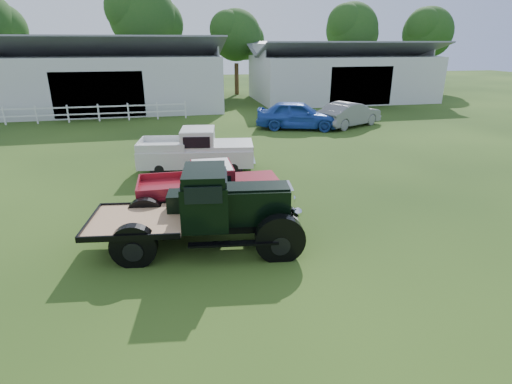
{
  "coord_description": "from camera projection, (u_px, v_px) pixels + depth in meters",
  "views": [
    {
      "loc": [
        -2.16,
        -9.7,
        5.27
      ],
      "look_at": [
        0.2,
        1.2,
        1.05
      ],
      "focal_mm": 28.0,
      "sensor_mm": 36.0,
      "label": 1
    }
  ],
  "objects": [
    {
      "name": "white_pickup",
      "position": [
        196.0,
        151.0,
        16.95
      ],
      "size": [
        5.2,
        2.64,
        1.83
      ],
      "primitive_type": null,
      "rotation": [
        0.0,
        0.0,
        -0.15
      ],
      "color": "silver",
      "rests_on": "ground"
    },
    {
      "name": "tree_d",
      "position": [
        351.0,
        44.0,
        44.03
      ],
      "size": [
        6.0,
        6.0,
        10.0
      ],
      "primitive_type": null,
      "color": "#154611",
      "rests_on": "ground"
    },
    {
      "name": "misc_car_grey",
      "position": [
        350.0,
        114.0,
        26.17
      ],
      "size": [
        5.04,
        3.72,
        1.59
      ],
      "primitive_type": "imported",
      "rotation": [
        0.0,
        0.0,
        2.05
      ],
      "color": "slate",
      "rests_on": "ground"
    },
    {
      "name": "tree_e",
      "position": [
        426.0,
        46.0,
        43.87
      ],
      "size": [
        5.7,
        5.7,
        9.5
      ],
      "primitive_type": null,
      "color": "#154611",
      "rests_on": "ground"
    },
    {
      "name": "tree_c",
      "position": [
        236.0,
        49.0,
        40.73
      ],
      "size": [
        5.4,
        5.4,
        9.0
      ],
      "primitive_type": null,
      "color": "#154611",
      "rests_on": "ground"
    },
    {
      "name": "misc_car_blue",
      "position": [
        298.0,
        115.0,
        25.38
      ],
      "size": [
        5.62,
        3.68,
        1.78
      ],
      "primitive_type": "imported",
      "rotation": [
        0.0,
        0.0,
        1.24
      ],
      "color": "#2149A9",
      "rests_on": "ground"
    },
    {
      "name": "red_pickup",
      "position": [
        210.0,
        189.0,
        12.73
      ],
      "size": [
        4.65,
        1.83,
        1.69
      ],
      "primitive_type": null,
      "rotation": [
        0.0,
        0.0,
        -0.01
      ],
      "color": "maroon",
      "rests_on": "ground"
    },
    {
      "name": "shed_left",
      "position": [
        106.0,
        74.0,
        32.56
      ],
      "size": [
        18.8,
        10.2,
        5.6
      ],
      "primitive_type": null,
      "color": "silver",
      "rests_on": "ground"
    },
    {
      "name": "tree_b",
      "position": [
        145.0,
        36.0,
        39.42
      ],
      "size": [
        6.9,
        6.9,
        11.5
      ],
      "primitive_type": null,
      "color": "#154611",
      "rests_on": "ground"
    },
    {
      "name": "shed_right",
      "position": [
        341.0,
        72.0,
        37.69
      ],
      "size": [
        16.8,
        9.2,
        5.2
      ],
      "primitive_type": null,
      "color": "silver",
      "rests_on": "ground"
    },
    {
      "name": "fence_rail",
      "position": [
        83.0,
        113.0,
        27.65
      ],
      "size": [
        14.2,
        0.16,
        1.2
      ],
      "primitive_type": null,
      "color": "white",
      "rests_on": "ground"
    },
    {
      "name": "vintage_flatbed",
      "position": [
        202.0,
        209.0,
        10.58
      ],
      "size": [
        5.81,
        2.91,
        2.21
      ],
      "primitive_type": null,
      "rotation": [
        0.0,
        0.0,
        -0.13
      ],
      "color": "black",
      "rests_on": "ground"
    },
    {
      "name": "ground",
      "position": [
        258.0,
        242.0,
        11.16
      ],
      "size": [
        120.0,
        120.0,
        0.0
      ],
      "primitive_type": "plane",
      "color": "#1B3310"
    }
  ]
}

